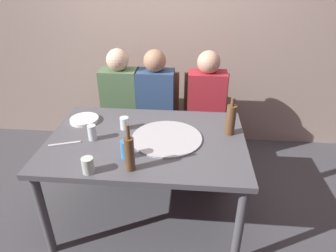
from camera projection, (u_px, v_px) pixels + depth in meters
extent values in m
plane|color=#424247|center=(149.00, 212.00, 2.49)|extent=(8.00, 8.00, 0.00)
cube|color=gray|center=(164.00, 25.00, 3.01)|extent=(6.00, 0.10, 2.60)
cube|color=#4C4C51|center=(147.00, 141.00, 2.14)|extent=(1.43, 0.97, 0.04)
cylinder|color=#4C4C51|center=(44.00, 215.00, 2.00)|extent=(0.06, 0.06, 0.69)
cylinder|color=#4C4C51|center=(239.00, 228.00, 1.90)|extent=(0.06, 0.06, 0.69)
cylinder|color=#4C4C51|center=(85.00, 147.00, 2.74)|extent=(0.06, 0.06, 0.69)
cylinder|color=#4C4C51|center=(227.00, 154.00, 2.64)|extent=(0.06, 0.06, 0.69)
cylinder|color=#ADADB2|center=(167.00, 138.00, 2.13)|extent=(0.51, 0.51, 0.01)
cylinder|color=brown|center=(130.00, 154.00, 1.76)|extent=(0.06, 0.06, 0.22)
cylinder|color=brown|center=(128.00, 132.00, 1.69)|extent=(0.02, 0.02, 0.09)
cylinder|color=brown|center=(231.00, 120.00, 2.15)|extent=(0.07, 0.07, 0.23)
cylinder|color=brown|center=(233.00, 102.00, 2.08)|extent=(0.03, 0.03, 0.06)
cylinder|color=silver|center=(125.00, 123.00, 2.24)|extent=(0.07, 0.07, 0.10)
cylinder|color=silver|center=(92.00, 132.00, 2.10)|extent=(0.06, 0.06, 0.11)
cylinder|color=#B7C6BC|center=(88.00, 165.00, 1.76)|extent=(0.07, 0.07, 0.10)
cylinder|color=#337AC1|center=(126.00, 149.00, 1.90)|extent=(0.07, 0.07, 0.12)
cylinder|color=white|center=(84.00, 120.00, 2.37)|extent=(0.23, 0.23, 0.03)
cube|color=#B7B7BC|center=(65.00, 144.00, 2.07)|extent=(0.21, 0.09, 0.01)
cube|color=brown|center=(122.00, 120.00, 3.00)|extent=(0.44, 0.44, 0.05)
cube|color=brown|center=(125.00, 92.00, 3.07)|extent=(0.44, 0.04, 0.45)
cylinder|color=brown|center=(138.00, 150.00, 2.94)|extent=(0.04, 0.04, 0.42)
cylinder|color=brown|center=(101.00, 148.00, 2.96)|extent=(0.04, 0.04, 0.42)
cylinder|color=brown|center=(144.00, 131.00, 3.27)|extent=(0.04, 0.04, 0.42)
cylinder|color=brown|center=(111.00, 130.00, 3.30)|extent=(0.04, 0.04, 0.42)
cube|color=brown|center=(156.00, 121.00, 2.98)|extent=(0.44, 0.44, 0.05)
cube|color=brown|center=(158.00, 93.00, 3.04)|extent=(0.44, 0.04, 0.45)
cylinder|color=brown|center=(173.00, 152.00, 2.91)|extent=(0.04, 0.04, 0.42)
cylinder|color=brown|center=(135.00, 150.00, 2.94)|extent=(0.04, 0.04, 0.42)
cylinder|color=brown|center=(175.00, 133.00, 3.24)|extent=(0.04, 0.04, 0.42)
cylinder|color=brown|center=(141.00, 131.00, 3.27)|extent=(0.04, 0.04, 0.42)
cube|color=brown|center=(205.00, 123.00, 2.94)|extent=(0.44, 0.44, 0.05)
cube|color=brown|center=(206.00, 94.00, 3.00)|extent=(0.44, 0.04, 0.45)
cylinder|color=brown|center=(223.00, 154.00, 2.87)|extent=(0.04, 0.04, 0.42)
cylinder|color=brown|center=(184.00, 152.00, 2.90)|extent=(0.04, 0.04, 0.42)
cylinder|color=brown|center=(220.00, 135.00, 3.20)|extent=(0.04, 0.04, 0.42)
cylinder|color=brown|center=(186.00, 133.00, 3.23)|extent=(0.04, 0.04, 0.42)
cube|color=#4C6B47|center=(120.00, 95.00, 2.89)|extent=(0.36, 0.22, 0.52)
sphere|color=beige|center=(117.00, 60.00, 2.72)|extent=(0.21, 0.21, 0.21)
cylinder|color=black|center=(126.00, 128.00, 2.84)|extent=(0.12, 0.40, 0.12)
cylinder|color=black|center=(110.00, 128.00, 2.85)|extent=(0.12, 0.40, 0.12)
cylinder|color=black|center=(123.00, 160.00, 2.77)|extent=(0.11, 0.11, 0.45)
cylinder|color=black|center=(107.00, 159.00, 2.78)|extent=(0.11, 0.11, 0.45)
cube|color=navy|center=(156.00, 96.00, 2.87)|extent=(0.36, 0.22, 0.52)
sphere|color=#A87A5B|center=(155.00, 61.00, 2.70)|extent=(0.21, 0.21, 0.21)
cylinder|color=black|center=(162.00, 130.00, 2.81)|extent=(0.12, 0.40, 0.12)
cylinder|color=black|center=(145.00, 129.00, 2.82)|extent=(0.12, 0.40, 0.12)
cylinder|color=black|center=(160.00, 161.00, 2.75)|extent=(0.11, 0.11, 0.45)
cylinder|color=black|center=(143.00, 161.00, 2.76)|extent=(0.11, 0.11, 0.45)
cube|color=maroon|center=(206.00, 98.00, 2.83)|extent=(0.36, 0.22, 0.52)
sphere|color=tan|center=(209.00, 62.00, 2.66)|extent=(0.21, 0.21, 0.21)
cylinder|color=#3F0E12|center=(214.00, 132.00, 2.78)|extent=(0.12, 0.40, 0.12)
cylinder|color=#3F0E12|center=(197.00, 131.00, 2.79)|extent=(0.12, 0.40, 0.12)
cylinder|color=#3F0E12|center=(213.00, 164.00, 2.71)|extent=(0.11, 0.11, 0.45)
cylinder|color=#3F0E12|center=(196.00, 163.00, 2.72)|extent=(0.11, 0.11, 0.45)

